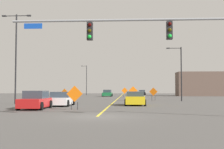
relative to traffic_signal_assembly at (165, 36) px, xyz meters
name	(u,v)px	position (x,y,z in m)	size (l,w,h in m)	color
ground	(97,117)	(-3.94, 0.01, -4.66)	(201.73, 201.73, 0.00)	#4C4947
road_centre_stripe	(121,96)	(-3.94, 56.05, -4.66)	(0.16, 112.07, 0.01)	yellow
traffic_signal_assembly	(165,36)	(0.00, 0.00, 0.00)	(14.07, 0.44, 6.29)	gray
street_lamp_mid_right	(180,71)	(4.89, 23.33, -0.56)	(2.06, 0.24, 7.34)	black
street_lamp_near_left	(16,52)	(-14.23, 13.95, 0.95)	(3.19, 0.24, 9.72)	black
street_lamp_mid_left	(86,79)	(-13.65, 63.07, -0.22)	(1.59, 0.24, 8.10)	black
construction_sign_median_far	(75,95)	(-6.32, 5.75, -3.50)	(1.27, 0.09, 1.87)	orange
construction_sign_left_lane	(133,92)	(-1.47, 23.87, -3.38)	(1.27, 0.20, 2.02)	orange
construction_sign_right_lane	(125,91)	(-2.88, 42.46, -3.42)	(1.27, 0.16, 1.97)	orange
construction_sign_right_shoulder	(153,92)	(1.39, 24.71, -3.50)	(1.16, 0.28, 1.84)	orange
construction_sign_median_near	(65,94)	(-10.32, 20.51, -3.62)	(1.11, 0.24, 1.69)	orange
car_yellow_far	(135,99)	(-1.45, 12.42, -4.00)	(2.10, 4.01, 1.37)	gold
car_black_distant	(142,93)	(1.55, 65.23, -4.02)	(2.06, 4.47, 1.42)	black
car_red_approaching	(36,101)	(-9.63, 6.42, -3.98)	(2.11, 4.36, 1.47)	red
car_green_near	(107,93)	(-6.80, 48.69, -3.97)	(2.24, 4.20, 1.50)	#196B38
car_white_mid	(61,99)	(-8.61, 11.07, -4.03)	(2.19, 4.36, 1.35)	white
roadside_building_east	(201,84)	(15.35, 54.81, -1.80)	(11.60, 5.52, 5.72)	brown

